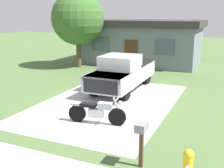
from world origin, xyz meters
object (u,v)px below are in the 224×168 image
Objects in this scene: pickup_truck at (123,72)px; motorcycle at (97,112)px; fire_hydrant at (188,166)px; neighbor_house at (142,41)px; shade_tree at (78,19)px; mailbox at (142,133)px.

motorcycle is at bearing -79.23° from pickup_truck.
neighbor_house reaches higher than fire_hydrant.
fire_hydrant is at bearing -68.18° from neighbor_house.
shade_tree reaches higher than pickup_truck.
motorcycle is 0.23× the size of neighbor_house.
fire_hydrant is at bearing -10.08° from mailbox.
shade_tree is at bearing 126.80° from mailbox.
fire_hydrant is at bearing -58.19° from pickup_truck.
pickup_truck is (-0.95, 5.01, 0.48)m from motorcycle.
mailbox reaches higher than fire_hydrant.
motorcycle is at bearing -78.83° from neighbor_house.
shade_tree is (-10.07, 12.01, 3.21)m from fire_hydrant.
neighbor_house reaches higher than motorcycle.
motorcycle is 2.53× the size of fire_hydrant.
shade_tree is at bearing 129.96° from fire_hydrant.
pickup_truck reaches higher than fire_hydrant.
motorcycle is 13.59m from neighbor_house.
neighbor_house is at bearing 108.04° from mailbox.
mailbox is at bearing -64.96° from pickup_truck.
fire_hydrant is (3.68, -2.45, -0.05)m from motorcycle.
mailbox is 16.32m from neighbor_house.
pickup_truck is 4.48× the size of mailbox.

